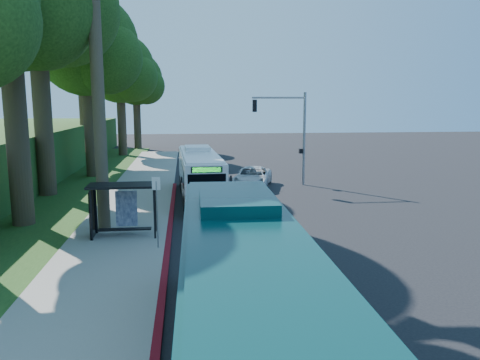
{
  "coord_description": "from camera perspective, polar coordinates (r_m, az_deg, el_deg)",
  "views": [
    {
      "loc": [
        -4.17,
        -24.56,
        6.27
      ],
      "look_at": [
        -1.15,
        1.0,
        1.97
      ],
      "focal_mm": 35.0,
      "sensor_mm": 36.0,
      "label": 1
    }
  ],
  "objects": [
    {
      "name": "tree_3",
      "position": [
        49.83,
        -18.63,
        15.58
      ],
      "size": [
        10.08,
        9.6,
        17.28
      ],
      "color": "#382B1E",
      "rests_on": "ground"
    },
    {
      "name": "traffic_signal_pole",
      "position": [
        35.51,
        6.25,
        6.44
      ],
      "size": [
        4.1,
        0.3,
        7.0
      ],
      "color": "gray",
      "rests_on": "ground"
    },
    {
      "name": "white_bus",
      "position": [
        30.66,
        -4.95,
        0.71
      ],
      "size": [
        2.79,
        11.16,
        3.3
      ],
      "rotation": [
        0.0,
        0.0,
        0.04
      ],
      "color": "white",
      "rests_on": "ground"
    },
    {
      "name": "ground",
      "position": [
        25.68,
        2.82,
        -4.66
      ],
      "size": [
        140.0,
        140.0,
        0.0
      ],
      "primitive_type": "plane",
      "color": "black",
      "rests_on": "ground"
    },
    {
      "name": "tree_2",
      "position": [
        41.48,
        -18.05,
        14.85
      ],
      "size": [
        8.82,
        8.4,
        15.12
      ],
      "color": "#382B1E",
      "rests_on": "ground"
    },
    {
      "name": "stop_sign_pole",
      "position": [
        20.04,
        -10.12,
        -2.73
      ],
      "size": [
        0.35,
        0.06,
        3.17
      ],
      "color": "gray",
      "rests_on": "ground"
    },
    {
      "name": "bus_shelter",
      "position": [
        22.37,
        -14.54,
        -2.34
      ],
      "size": [
        3.2,
        1.51,
        2.55
      ],
      "color": "black",
      "rests_on": "ground"
    },
    {
      "name": "tree_5",
      "position": [
        64.9,
        -12.51,
        11.64
      ],
      "size": [
        7.35,
        7.0,
        12.86
      ],
      "color": "#382B1E",
      "rests_on": "ground"
    },
    {
      "name": "grass_verge",
      "position": [
        31.47,
        -22.91,
        -2.71
      ],
      "size": [
        8.0,
        70.0,
        0.06
      ],
      "primitive_type": "cube",
      "color": "#234719",
      "rests_on": "ground"
    },
    {
      "name": "red_curb",
      "position": [
        21.49,
        -8.74,
        -7.41
      ],
      "size": [
        0.25,
        30.0,
        0.13
      ],
      "primitive_type": "cube",
      "color": "maroon",
      "rests_on": "ground"
    },
    {
      "name": "sidewalk",
      "position": [
        25.52,
        -13.63,
        -4.87
      ],
      "size": [
        4.5,
        70.0,
        0.12
      ],
      "primitive_type": "cube",
      "color": "gray",
      "rests_on": "ground"
    },
    {
      "name": "pickup",
      "position": [
        34.71,
        1.51,
        0.33
      ],
      "size": [
        3.88,
        5.91,
        1.51
      ],
      "primitive_type": "imported",
      "rotation": [
        0.0,
        0.0,
        -0.27
      ],
      "color": "silver",
      "rests_on": "ground"
    },
    {
      "name": "teal_bus",
      "position": [
        10.91,
        0.56,
        -14.21
      ],
      "size": [
        3.03,
        13.0,
        3.86
      ],
      "rotation": [
        0.0,
        0.0,
        -0.02
      ],
      "color": "#093333",
      "rests_on": "ground"
    },
    {
      "name": "tree_4",
      "position": [
        57.11,
        -14.35,
        12.66
      ],
      "size": [
        8.4,
        8.0,
        14.14
      ],
      "color": "#382B1E",
      "rests_on": "ground"
    }
  ]
}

